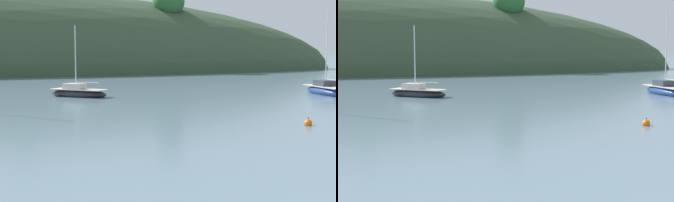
{
  "view_description": "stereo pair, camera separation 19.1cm",
  "coord_description": "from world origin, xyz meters",
  "views": [
    {
      "loc": [
        -8.01,
        -7.63,
        4.26
      ],
      "look_at": [
        0.0,
        20.0,
        1.2
      ],
      "focal_mm": 55.14,
      "sensor_mm": 36.0,
      "label": 1
    },
    {
      "loc": [
        -7.82,
        -7.68,
        4.26
      ],
      "look_at": [
        0.0,
        20.0,
        1.2
      ],
      "focal_mm": 55.14,
      "sensor_mm": 36.0,
      "label": 2
    }
  ],
  "objects": [
    {
      "name": "mooring_buoy_inner",
      "position": [
        6.92,
        16.7,
        0.12
      ],
      "size": [
        0.44,
        0.44,
        0.54
      ],
      "color": "orange",
      "rests_on": "ground"
    },
    {
      "name": "sailboat_cream_ketch",
      "position": [
        -3.2,
        36.36,
        0.33
      ],
      "size": [
        5.24,
        4.77,
        6.19
      ],
      "color": "#232328",
      "rests_on": "ground"
    },
    {
      "name": "sailboat_red_portside",
      "position": [
        18.33,
        32.35,
        0.37
      ],
      "size": [
        2.29,
        6.03,
        7.5
      ],
      "color": "navy",
      "rests_on": "ground"
    }
  ]
}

